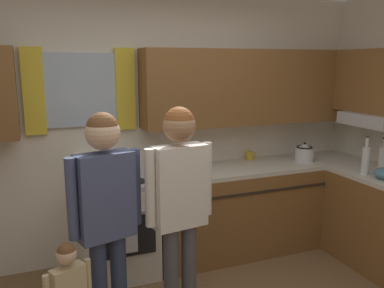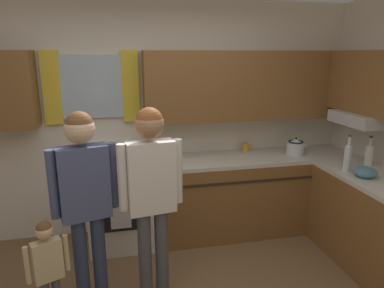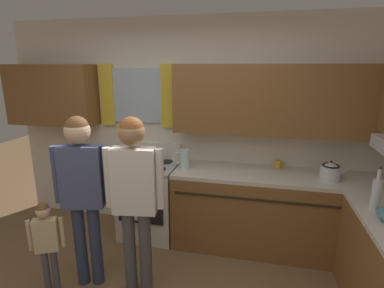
{
  "view_description": "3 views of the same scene",
  "coord_description": "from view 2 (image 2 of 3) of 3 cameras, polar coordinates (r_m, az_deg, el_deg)",
  "views": [
    {
      "loc": [
        -1.03,
        -1.95,
        1.93
      ],
      "look_at": [
        0.17,
        1.09,
        1.27
      ],
      "focal_mm": 37.73,
      "sensor_mm": 36.0,
      "label": 1
    },
    {
      "loc": [
        -0.37,
        -2.01,
        2.03
      ],
      "look_at": [
        0.31,
        1.11,
        1.2
      ],
      "focal_mm": 32.5,
      "sensor_mm": 36.0,
      "label": 2
    },
    {
      "loc": [
        0.87,
        -1.66,
        2.03
      ],
      "look_at": [
        0.28,
        0.93,
        1.35
      ],
      "focal_mm": 28.13,
      "sensor_mm": 36.0,
      "label": 3
    }
  ],
  "objects": [
    {
      "name": "adult_holding_child",
      "position": [
        2.77,
        -17.2,
        -7.27
      ],
      "size": [
        0.49,
        0.24,
        1.63
      ],
      "color": "#2D3856",
      "rests_on": "ground"
    },
    {
      "name": "adult_in_plaid",
      "position": [
        2.75,
        -6.69,
        -6.62
      ],
      "size": [
        0.51,
        0.22,
        1.65
      ],
      "color": "#4C4C51",
      "rests_on": "ground"
    },
    {
      "name": "mixing_bowl",
      "position": [
        3.66,
        26.55,
        -4.17
      ],
      "size": [
        0.22,
        0.22,
        0.1
      ],
      "color": "teal",
      "rests_on": "kitchen_counter_run"
    },
    {
      "name": "small_child",
      "position": [
        2.84,
        -22.56,
        -17.75
      ],
      "size": [
        0.28,
        0.16,
        0.9
      ],
      "color": "#4C4C56",
      "rests_on": "ground"
    },
    {
      "name": "bottle_milk_white",
      "position": [
        4.03,
        27.03,
        -1.53
      ],
      "size": [
        0.08,
        0.08,
        0.31
      ],
      "color": "white",
      "rests_on": "kitchen_counter_run"
    },
    {
      "name": "mug_mustard_yellow",
      "position": [
        4.19,
        8.8,
        -0.53
      ],
      "size": [
        0.12,
        0.08,
        0.09
      ],
      "color": "gold",
      "rests_on": "kitchen_counter_run"
    },
    {
      "name": "water_pitcher",
      "position": [
        3.68,
        -5.2,
        -1.47
      ],
      "size": [
        0.19,
        0.11,
        0.22
      ],
      "color": "silver",
      "rests_on": "kitchen_counter_run"
    },
    {
      "name": "stovetop_kettle",
      "position": [
        4.14,
        16.64,
        -0.44
      ],
      "size": [
        0.27,
        0.2,
        0.21
      ],
      "color": "silver",
      "rests_on": "kitchen_counter_run"
    },
    {
      "name": "kitchen_counter_run",
      "position": [
        4.03,
        15.4,
        -9.01
      ],
      "size": [
        2.34,
        1.8,
        0.9
      ],
      "color": "brown",
      "rests_on": "ground"
    },
    {
      "name": "back_wall_unit",
      "position": [
        3.89,
        -5.67,
        6.18
      ],
      "size": [
        4.6,
        0.42,
        2.6
      ],
      "color": "silver",
      "rests_on": "ground"
    },
    {
      "name": "stove_oven",
      "position": [
        3.88,
        -11.68,
        -9.41
      ],
      "size": [
        0.66,
        0.67,
        1.1
      ],
      "color": "silver",
      "rests_on": "ground"
    },
    {
      "name": "bottle_tall_clear",
      "position": [
        3.74,
        24.15,
        -2.02
      ],
      "size": [
        0.07,
        0.07,
        0.37
      ],
      "color": "silver",
      "rests_on": "kitchen_counter_run"
    }
  ]
}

